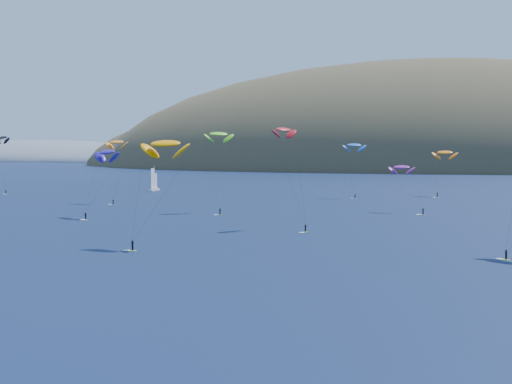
{
  "coord_description": "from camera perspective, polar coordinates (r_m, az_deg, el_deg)",
  "views": [
    {
      "loc": [
        42.8,
        -71.42,
        19.33
      ],
      "look_at": [
        1.46,
        80.0,
        9.0
      ],
      "focal_mm": 50.0,
      "sensor_mm": 36.0,
      "label": 1
    }
  ],
  "objects": [
    {
      "name": "kitesurfer_6",
      "position": [
        210.43,
        11.57,
        1.95
      ],
      "size": [
        10.98,
        9.97,
        15.01
      ],
      "rotation": [
        0.0,
        0.0,
        -0.05
      ],
      "color": "#D7FF1C",
      "rests_on": "ground"
    },
    {
      "name": "kitesurfer_4",
      "position": [
        264.07,
        7.86,
        3.74
      ],
      "size": [
        9.01,
        7.51,
        21.71
      ],
      "rotation": [
        0.0,
        0.0,
        0.32
      ],
      "color": "#D7FF1C",
      "rests_on": "ground"
    },
    {
      "name": "island",
      "position": [
        634.5,
        14.95,
        0.92
      ],
      "size": [
        730.0,
        300.0,
        210.0
      ],
      "color": "#3D3526",
      "rests_on": "ground"
    },
    {
      "name": "kitesurfer_10",
      "position": [
        195.69,
        -11.83,
        3.14
      ],
      "size": [
        10.44,
        14.32,
        20.16
      ],
      "rotation": [
        0.0,
        0.0,
        -0.5
      ],
      "color": "#D7FF1C",
      "rests_on": "ground"
    },
    {
      "name": "kitesurfer_11",
      "position": [
        280.14,
        14.87,
        3.08
      ],
      "size": [
        9.16,
        11.65,
        19.16
      ],
      "rotation": [
        0.0,
        0.0,
        -0.01
      ],
      "color": "#D7FF1C",
      "rests_on": "ground"
    },
    {
      "name": "kitesurfer_3",
      "position": [
        206.78,
        -3.0,
        4.65
      ],
      "size": [
        9.13,
        13.37,
        24.94
      ],
      "rotation": [
        0.0,
        0.0,
        0.62
      ],
      "color": "#D7FF1C",
      "rests_on": "ground"
    },
    {
      "name": "kitesurfer_9",
      "position": [
        165.8,
        2.23,
        4.99
      ],
      "size": [
        10.45,
        11.21,
        24.87
      ],
      "rotation": [
        0.0,
        0.0,
        0.95
      ],
      "color": "#D7FF1C",
      "rests_on": "ground"
    },
    {
      "name": "kitesurfer_12",
      "position": [
        303.57,
        -19.64,
        4.12
      ],
      "size": [
        10.08,
        8.96,
        24.77
      ],
      "rotation": [
        0.0,
        0.0,
        -0.38
      ],
      "color": "#D7FF1C",
      "rests_on": "ground"
    },
    {
      "name": "sailboat",
      "position": [
        305.98,
        -8.17,
        0.28
      ],
      "size": [
        8.67,
        7.52,
        10.82
      ],
      "rotation": [
        0.0,
        0.0,
        -0.06
      ],
      "color": "silver",
      "rests_on": "ground"
    },
    {
      "name": "headland",
      "position": [
        955.81,
        -15.45,
        2.27
      ],
      "size": [
        460.0,
        250.0,
        60.0
      ],
      "color": "slate",
      "rests_on": "ground"
    },
    {
      "name": "kitesurfer_2",
      "position": [
        136.65,
        -7.27,
        3.85
      ],
      "size": [
        9.63,
        10.26,
        22.28
      ],
      "rotation": [
        0.0,
        0.0,
        -0.05
      ],
      "color": "#D7FF1C",
      "rests_on": "ground"
    },
    {
      "name": "ground",
      "position": [
        85.48,
        -15.46,
        -9.44
      ],
      "size": [
        2800.0,
        2800.0,
        0.0
      ],
      "primitive_type": "plane",
      "color": "black",
      "rests_on": "ground"
    },
    {
      "name": "kitesurfer_1",
      "position": [
        242.52,
        -11.09,
        3.93
      ],
      "size": [
        8.27,
        9.49,
        22.62
      ],
      "rotation": [
        0.0,
        0.0,
        -0.07
      ],
      "color": "#D7FF1C",
      "rests_on": "ground"
    }
  ]
}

